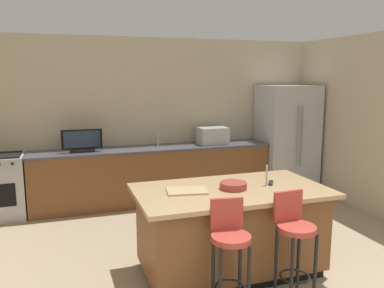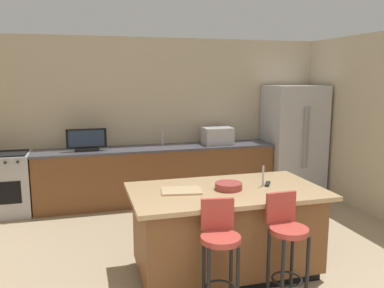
{
  "view_description": "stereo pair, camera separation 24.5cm",
  "coord_description": "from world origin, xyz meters",
  "views": [
    {
      "loc": [
        -1.51,
        -1.4,
        2.05
      ],
      "look_at": [
        0.06,
        3.27,
        1.2
      ],
      "focal_mm": 37.05,
      "sensor_mm": 36.0,
      "label": 1
    },
    {
      "loc": [
        -1.27,
        -1.48,
        2.05
      ],
      "look_at": [
        0.06,
        3.27,
        1.2
      ],
      "focal_mm": 37.05,
      "sensor_mm": 36.0,
      "label": 2
    }
  ],
  "objects": [
    {
      "name": "sink_faucet_island",
      "position": [
        0.53,
        2.19,
        1.02
      ],
      "size": [
        0.02,
        0.02,
        0.22
      ],
      "primitive_type": "cylinder",
      "color": "#B2B2B7",
      "rests_on": "kitchen_island"
    },
    {
      "name": "kitchen_island",
      "position": [
        0.12,
        2.19,
        0.46
      ],
      "size": [
        1.97,
        1.1,
        0.91
      ],
      "color": "black",
      "rests_on": "ground_plane"
    },
    {
      "name": "bar_stool_right",
      "position": [
        0.43,
        1.48,
        0.62
      ],
      "size": [
        0.34,
        0.34,
        1.02
      ],
      "rotation": [
        0.0,
        0.0,
        0.04
      ],
      "color": "#B23D33",
      "rests_on": "ground_plane"
    },
    {
      "name": "wall_back",
      "position": [
        0.0,
        5.12,
        1.33
      ],
      "size": [
        6.18,
        0.12,
        2.67
      ],
      "primitive_type": "cube",
      "color": "beige",
      "rests_on": "ground_plane"
    },
    {
      "name": "tv_remote",
      "position": [
        0.6,
        2.23,
        0.92
      ],
      "size": [
        0.13,
        0.17,
        0.02
      ],
      "primitive_type": "cube",
      "rotation": [
        0.0,
        0.0,
        -0.57
      ],
      "color": "black",
      "rests_on": "kitchen_island"
    },
    {
      "name": "refrigerator",
      "position": [
        2.31,
        4.66,
        0.94
      ],
      "size": [
        0.95,
        0.8,
        1.89
      ],
      "color": "#B7BABF",
      "rests_on": "ground_plane"
    },
    {
      "name": "fruit_bowl",
      "position": [
        0.14,
        2.17,
        0.94
      ],
      "size": [
        0.28,
        0.28,
        0.07
      ],
      "primitive_type": "cylinder",
      "color": "#993833",
      "rests_on": "kitchen_island"
    },
    {
      "name": "counter_back",
      "position": [
        -0.1,
        4.74,
        0.46
      ],
      "size": [
        3.85,
        0.62,
        0.91
      ],
      "color": "brown",
      "rests_on": "ground_plane"
    },
    {
      "name": "cutting_board",
      "position": [
        -0.34,
        2.23,
        0.92
      ],
      "size": [
        0.44,
        0.34,
        0.02
      ],
      "primitive_type": "cube",
      "rotation": [
        0.0,
        0.0,
        -0.17
      ],
      "color": "tan",
      "rests_on": "kitchen_island"
    },
    {
      "name": "cell_phone",
      "position": [
        0.2,
        2.15,
        0.91
      ],
      "size": [
        0.09,
        0.16,
        0.01
      ],
      "primitive_type": "cube",
      "rotation": [
        0.0,
        0.0,
        0.17
      ],
      "color": "black",
      "rests_on": "kitchen_island"
    },
    {
      "name": "microwave",
      "position": [
        0.92,
        4.74,
        1.06
      ],
      "size": [
        0.48,
        0.36,
        0.28
      ],
      "primitive_type": "cube",
      "color": "#B7BABF",
      "rests_on": "counter_back"
    },
    {
      "name": "bar_stool_left",
      "position": [
        -0.19,
        1.5,
        0.61
      ],
      "size": [
        0.34,
        0.36,
        1.01
      ],
      "rotation": [
        0.0,
        0.0,
        -0.14
      ],
      "color": "#B23D33",
      "rests_on": "ground_plane"
    },
    {
      "name": "tv_monitor",
      "position": [
        -1.21,
        4.69,
        1.07
      ],
      "size": [
        0.6,
        0.16,
        0.34
      ],
      "color": "black",
      "rests_on": "counter_back"
    },
    {
      "name": "sink_faucet_back",
      "position": [
        -0.0,
        4.84,
        1.03
      ],
      "size": [
        0.02,
        0.02,
        0.24
      ],
      "primitive_type": "cylinder",
      "color": "#B2B2B7",
      "rests_on": "counter_back"
    }
  ]
}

